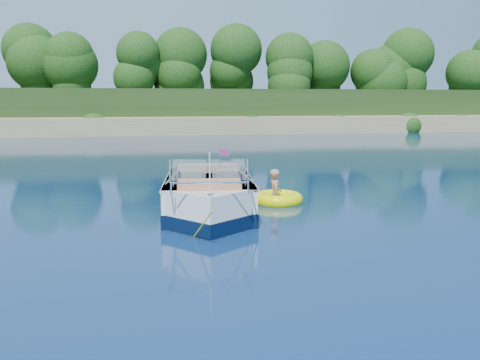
{
  "coord_description": "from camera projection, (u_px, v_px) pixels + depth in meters",
  "views": [
    {
      "loc": [
        -2.71,
        -11.18,
        2.92
      ],
      "look_at": [
        0.12,
        2.46,
        0.85
      ],
      "focal_mm": 40.0,
      "sensor_mm": 36.0,
      "label": 1
    }
  ],
  "objects": [
    {
      "name": "ground",
      "position": [
        257.0,
        234.0,
        11.8
      ],
      "size": [
        160.0,
        160.0,
        0.0
      ],
      "primitive_type": "plane",
      "color": "#092040",
      "rests_on": "ground"
    },
    {
      "name": "shoreline",
      "position": [
        149.0,
        115.0,
        73.42
      ],
      "size": [
        170.0,
        59.0,
        6.0
      ],
      "color": "#918054",
      "rests_on": "ground"
    },
    {
      "name": "treeline",
      "position": [
        157.0,
        73.0,
        50.71
      ],
      "size": [
        150.0,
        7.12,
        8.19
      ],
      "color": "#321B10",
      "rests_on": "ground"
    },
    {
      "name": "motorboat",
      "position": [
        209.0,
        199.0,
        13.8
      ],
      "size": [
        2.8,
        6.28,
        2.1
      ],
      "rotation": [
        0.0,
        0.0,
        -0.14
      ],
      "color": "white",
      "rests_on": "ground"
    },
    {
      "name": "tow_tube",
      "position": [
        277.0,
        199.0,
        15.47
      ],
      "size": [
        1.91,
        1.91,
        0.4
      ],
      "rotation": [
        0.0,
        0.0,
        -0.35
      ],
      "color": "#FCFE00",
      "rests_on": "ground"
    },
    {
      "name": "boy",
      "position": [
        275.0,
        203.0,
        15.43
      ],
      "size": [
        0.47,
        0.85,
        1.58
      ],
      "primitive_type": "imported",
      "rotation": [
        0.0,
        -0.17,
        1.42
      ],
      "color": "tan",
      "rests_on": "ground"
    }
  ]
}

